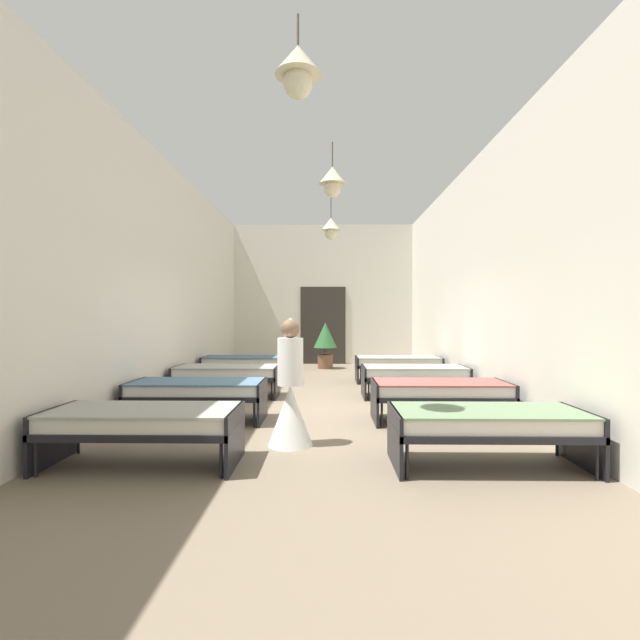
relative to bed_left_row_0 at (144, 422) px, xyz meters
name	(u,v)px	position (x,y,z in m)	size (l,w,h in m)	color
ground_plane	(319,411)	(1.73, 2.85, -0.49)	(6.16, 13.93, 0.10)	#7A6B56
room_shell	(321,281)	(1.73, 4.11, 1.74)	(5.96, 13.53, 4.34)	silver
bed_left_row_0	(144,422)	(0.00, 0.00, 0.00)	(1.90, 0.84, 0.57)	black
bed_right_row_0	(488,423)	(3.46, 0.00, 0.00)	(1.90, 0.84, 0.57)	black
bed_left_row_1	(198,390)	(0.00, 1.90, 0.00)	(1.90, 0.84, 0.57)	black
bed_right_row_1	(440,391)	(3.46, 1.90, 0.00)	(1.90, 0.84, 0.57)	black
bed_left_row_2	(227,373)	(0.00, 3.80, 0.00)	(1.90, 0.84, 0.57)	black
bed_right_row_2	(414,374)	(3.46, 3.80, 0.00)	(1.90, 0.84, 0.57)	black
bed_left_row_3	(246,362)	(0.00, 5.70, 0.00)	(1.90, 0.84, 0.57)	black
bed_right_row_3	(398,363)	(3.46, 5.70, 0.00)	(1.90, 0.84, 0.57)	black
nurse_near_aisle	(290,400)	(1.43, 0.71, 0.09)	(0.52, 0.52, 1.49)	white
potted_plant	(325,340)	(1.81, 8.27, 0.37)	(0.66, 0.66, 1.31)	brown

